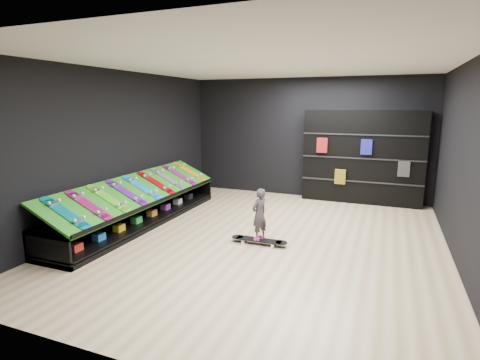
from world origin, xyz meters
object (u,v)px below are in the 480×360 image
at_px(floor_skateboard, 259,242).
at_px(child, 259,224).
at_px(display_rack, 141,211).
at_px(back_shelving, 362,157).

height_order(floor_skateboard, child, child).
relative_size(display_rack, floor_skateboard, 4.59).
relative_size(back_shelving, child, 5.19).
distance_m(display_rack, back_shelving, 5.22).
xyz_separation_m(display_rack, floor_skateboard, (2.57, -0.22, -0.21)).
distance_m(display_rack, child, 2.58).
bearing_deg(floor_skateboard, child, 0.00).
height_order(display_rack, back_shelving, back_shelving).
distance_m(back_shelving, floor_skateboard, 3.95).
distance_m(display_rack, floor_skateboard, 2.59).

